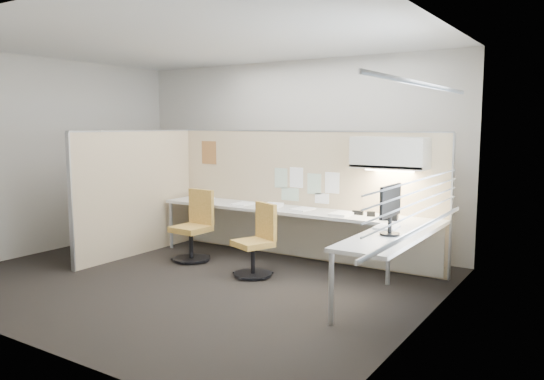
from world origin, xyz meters
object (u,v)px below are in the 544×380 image
Objects in this scene: phone at (389,215)px; desk at (308,223)px; chair_left at (194,228)px; monitor at (390,207)px; chair_right at (257,243)px.

desk is at bearing 172.01° from phone.
chair_left is at bearing -163.36° from desk.
phone is (-0.33, 0.86, -0.24)m from monitor.
phone is (2.56, 0.55, 0.34)m from chair_left.
monitor is (1.37, -0.77, 0.42)m from desk.
chair_right reaches higher than phone.
chair_left is at bearing 178.88° from phone.
phone is at bearing 22.57° from monitor.
monitor reaches higher than desk.
phone is at bearing 48.91° from chair_right.
desk is 16.24× the size of phone.
desk is 0.74m from chair_right.
chair_left reaches higher than desk.
monitor is (2.89, -0.31, 0.58)m from chair_left.
chair_right is at bearing 86.78° from monitor.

